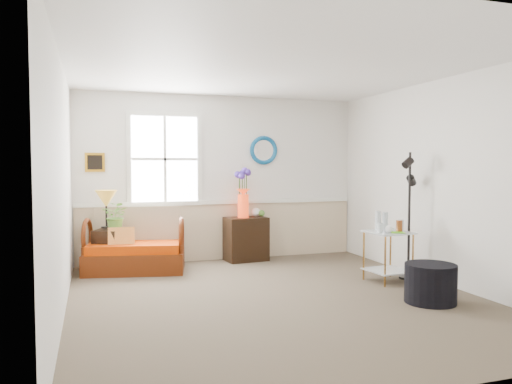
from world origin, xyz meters
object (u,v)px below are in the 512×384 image
object	(u,v)px
floor_lamp	(409,216)
ottoman	(430,283)
cabinet	(246,239)
lamp_stand	(108,251)
loveseat	(135,240)
side_table	(388,257)

from	to	relation	value
floor_lamp	ottoman	distance (m)	1.33
cabinet	ottoman	bearing A→B (deg)	-73.11
floor_lamp	ottoman	size ratio (longest dim) A/B	3.02
cabinet	lamp_stand	bearing A→B (deg)	179.71
lamp_stand	cabinet	size ratio (longest dim) A/B	0.87
loveseat	side_table	distance (m)	3.48
loveseat	side_table	xyz separation A→B (m)	(3.05, -1.66, -0.12)
cabinet	side_table	world-z (taller)	cabinet
cabinet	floor_lamp	world-z (taller)	floor_lamp
lamp_stand	side_table	world-z (taller)	side_table
cabinet	floor_lamp	bearing A→B (deg)	-53.56
side_table	ottoman	bearing A→B (deg)	-96.26
loveseat	ottoman	xyz separation A→B (m)	(2.95, -2.66, -0.23)
cabinet	side_table	size ratio (longest dim) A/B	1.05
lamp_stand	side_table	distance (m)	3.85
loveseat	floor_lamp	xyz separation A→B (m)	(3.42, -1.59, 0.40)
lamp_stand	side_table	xyz separation A→B (m)	(3.43, -1.75, 0.03)
loveseat	side_table	bearing A→B (deg)	-16.68
loveseat	cabinet	distance (m)	1.76
loveseat	side_table	world-z (taller)	loveseat
side_table	floor_lamp	size ratio (longest dim) A/B	0.39
loveseat	side_table	size ratio (longest dim) A/B	2.08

